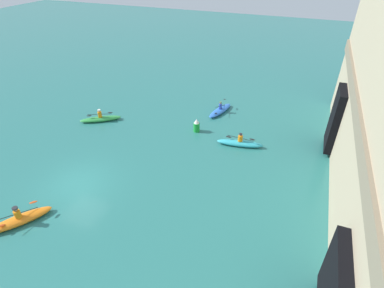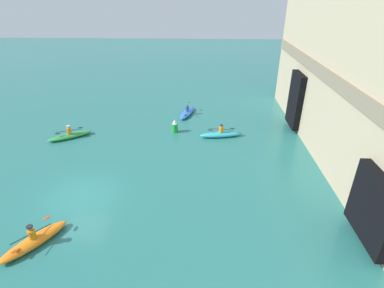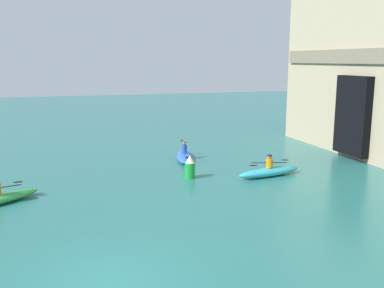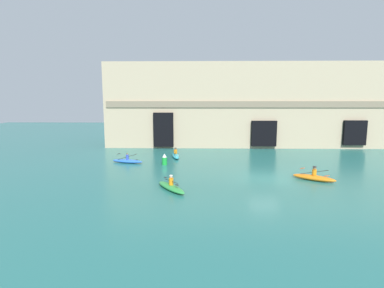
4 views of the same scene
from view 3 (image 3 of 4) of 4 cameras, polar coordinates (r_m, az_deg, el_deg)
ground_plane at (r=11.71m, az=-10.80°, el=-17.74°), size 120.00×120.00×0.00m
kayak_cyan at (r=21.32m, az=10.24°, el=-3.60°), size 1.27×3.53×1.09m
kayak_blue at (r=24.53m, az=-1.03°, el=-1.57°), size 3.45×1.69×1.05m
marker_buoy at (r=20.59m, az=-0.28°, el=-3.16°), size 0.51×0.51×1.13m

